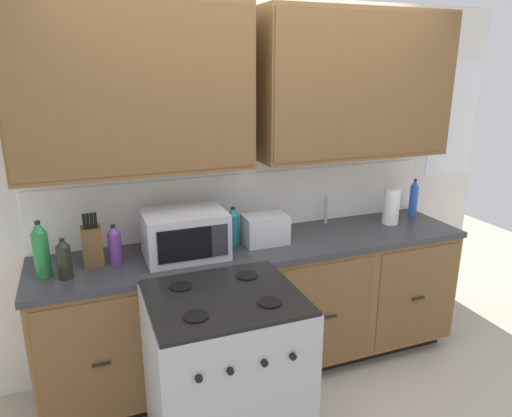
{
  "coord_description": "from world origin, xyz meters",
  "views": [
    {
      "loc": [
        -1.05,
        -2.34,
        2.02
      ],
      "look_at": [
        -0.05,
        0.27,
        1.17
      ],
      "focal_mm": 32.93,
      "sensor_mm": 36.0,
      "label": 1
    }
  ],
  "objects_px": {
    "paper_towel_roll": "(391,206)",
    "bottle_green": "(41,250)",
    "microwave": "(185,234)",
    "bottle_dark": "(64,259)",
    "stove_range": "(226,376)",
    "bottle_teal": "(233,226)",
    "bottle_blue": "(414,198)",
    "bottle_violet": "(115,245)",
    "knife_block": "(92,245)",
    "toaster": "(265,229)"
  },
  "relations": [
    {
      "from": "microwave",
      "to": "bottle_teal",
      "type": "height_order",
      "value": "microwave"
    },
    {
      "from": "bottle_blue",
      "to": "bottle_teal",
      "type": "height_order",
      "value": "bottle_blue"
    },
    {
      "from": "knife_block",
      "to": "bottle_violet",
      "type": "bearing_deg",
      "value": -21.74
    },
    {
      "from": "bottle_teal",
      "to": "bottle_blue",
      "type": "bearing_deg",
      "value": 3.2
    },
    {
      "from": "stove_range",
      "to": "bottle_blue",
      "type": "relative_size",
      "value": 3.29
    },
    {
      "from": "stove_range",
      "to": "bottle_dark",
      "type": "bearing_deg",
      "value": 144.04
    },
    {
      "from": "microwave",
      "to": "toaster",
      "type": "xyz_separation_m",
      "value": [
        0.53,
        0.02,
        -0.04
      ]
    },
    {
      "from": "toaster",
      "to": "bottle_dark",
      "type": "bearing_deg",
      "value": -175.32
    },
    {
      "from": "microwave",
      "to": "toaster",
      "type": "bearing_deg",
      "value": 2.19
    },
    {
      "from": "toaster",
      "to": "bottle_green",
      "type": "bearing_deg",
      "value": -178.93
    },
    {
      "from": "paper_towel_roll",
      "to": "bottle_teal",
      "type": "xyz_separation_m",
      "value": [
        -1.2,
        0.01,
        -0.01
      ]
    },
    {
      "from": "microwave",
      "to": "knife_block",
      "type": "height_order",
      "value": "knife_block"
    },
    {
      "from": "microwave",
      "to": "bottle_blue",
      "type": "distance_m",
      "value": 1.8
    },
    {
      "from": "stove_range",
      "to": "bottle_dark",
      "type": "relative_size",
      "value": 4.17
    },
    {
      "from": "bottle_dark",
      "to": "bottle_green",
      "type": "relative_size",
      "value": 0.72
    },
    {
      "from": "paper_towel_roll",
      "to": "microwave",
      "type": "bearing_deg",
      "value": -177.6
    },
    {
      "from": "bottle_blue",
      "to": "bottle_violet",
      "type": "distance_m",
      "value": 2.2
    },
    {
      "from": "paper_towel_roll",
      "to": "bottle_teal",
      "type": "height_order",
      "value": "paper_towel_roll"
    },
    {
      "from": "bottle_blue",
      "to": "knife_block",
      "type": "bearing_deg",
      "value": -177.9
    },
    {
      "from": "microwave",
      "to": "bottle_blue",
      "type": "bearing_deg",
      "value": 4.91
    },
    {
      "from": "bottle_dark",
      "to": "bottle_blue",
      "type": "bearing_deg",
      "value": 5.37
    },
    {
      "from": "paper_towel_roll",
      "to": "bottle_teal",
      "type": "relative_size",
      "value": 1.04
    },
    {
      "from": "bottle_green",
      "to": "bottle_teal",
      "type": "bearing_deg",
      "value": 3.92
    },
    {
      "from": "bottle_blue",
      "to": "paper_towel_roll",
      "type": "bearing_deg",
      "value": -161.51
    },
    {
      "from": "stove_range",
      "to": "bottle_green",
      "type": "bearing_deg",
      "value": 144.38
    },
    {
      "from": "toaster",
      "to": "paper_towel_roll",
      "type": "height_order",
      "value": "paper_towel_roll"
    },
    {
      "from": "microwave",
      "to": "bottle_dark",
      "type": "height_order",
      "value": "microwave"
    },
    {
      "from": "stove_range",
      "to": "bottle_green",
      "type": "distance_m",
      "value": 1.2
    },
    {
      "from": "microwave",
      "to": "bottle_blue",
      "type": "xyz_separation_m",
      "value": [
        1.8,
        0.15,
        0.0
      ]
    },
    {
      "from": "toaster",
      "to": "bottle_dark",
      "type": "height_order",
      "value": "bottle_dark"
    },
    {
      "from": "stove_range",
      "to": "knife_block",
      "type": "height_order",
      "value": "knife_block"
    },
    {
      "from": "knife_block",
      "to": "bottle_dark",
      "type": "bearing_deg",
      "value": -135.55
    },
    {
      "from": "stove_range",
      "to": "toaster",
      "type": "distance_m",
      "value": 0.96
    },
    {
      "from": "microwave",
      "to": "bottle_violet",
      "type": "height_order",
      "value": "microwave"
    },
    {
      "from": "stove_range",
      "to": "bottle_dark",
      "type": "xyz_separation_m",
      "value": [
        -0.73,
        0.53,
        0.56
      ]
    },
    {
      "from": "paper_towel_roll",
      "to": "bottle_blue",
      "type": "xyz_separation_m",
      "value": [
        0.27,
        0.09,
        0.01
      ]
    },
    {
      "from": "knife_block",
      "to": "paper_towel_roll",
      "type": "distance_m",
      "value": 2.05
    },
    {
      "from": "knife_block",
      "to": "bottle_blue",
      "type": "height_order",
      "value": "knife_block"
    },
    {
      "from": "knife_block",
      "to": "bottle_blue",
      "type": "relative_size",
      "value": 1.07
    },
    {
      "from": "microwave",
      "to": "paper_towel_roll",
      "type": "height_order",
      "value": "microwave"
    },
    {
      "from": "paper_towel_roll",
      "to": "bottle_green",
      "type": "relative_size",
      "value": 0.83
    },
    {
      "from": "microwave",
      "to": "toaster",
      "type": "height_order",
      "value": "microwave"
    },
    {
      "from": "knife_block",
      "to": "bottle_green",
      "type": "relative_size",
      "value": 0.98
    },
    {
      "from": "bottle_dark",
      "to": "bottle_blue",
      "type": "distance_m",
      "value": 2.48
    },
    {
      "from": "bottle_teal",
      "to": "bottle_dark",
      "type": "bearing_deg",
      "value": -171.48
    },
    {
      "from": "stove_range",
      "to": "bottle_violet",
      "type": "distance_m",
      "value": 0.96
    },
    {
      "from": "toaster",
      "to": "bottle_dark",
      "type": "xyz_separation_m",
      "value": [
        -1.2,
        -0.1,
        0.02
      ]
    },
    {
      "from": "bottle_green",
      "to": "bottle_teal",
      "type": "distance_m",
      "value": 1.12
    },
    {
      "from": "paper_towel_roll",
      "to": "bottle_violet",
      "type": "relative_size",
      "value": 1.09
    },
    {
      "from": "microwave",
      "to": "knife_block",
      "type": "relative_size",
      "value": 1.55
    }
  ]
}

